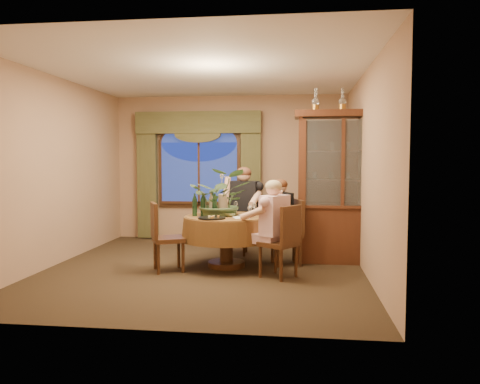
# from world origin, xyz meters

# --- Properties ---
(floor) EXTENTS (5.00, 5.00, 0.00)m
(floor) POSITION_xyz_m (0.00, 0.00, 0.00)
(floor) COLOR black
(floor) RESTS_ON ground
(wall_back) EXTENTS (4.50, 0.00, 4.50)m
(wall_back) POSITION_xyz_m (0.00, 2.50, 1.40)
(wall_back) COLOR #9C785C
(wall_back) RESTS_ON ground
(wall_right) EXTENTS (0.00, 5.00, 5.00)m
(wall_right) POSITION_xyz_m (2.25, 0.00, 1.40)
(wall_right) COLOR #9C785C
(wall_right) RESTS_ON ground
(ceiling) EXTENTS (5.00, 5.00, 0.00)m
(ceiling) POSITION_xyz_m (0.00, 0.00, 2.80)
(ceiling) COLOR white
(ceiling) RESTS_ON wall_back
(window) EXTENTS (1.62, 0.10, 1.32)m
(window) POSITION_xyz_m (-0.60, 2.43, 1.30)
(window) COLOR navy
(window) RESTS_ON wall_back
(arched_transom) EXTENTS (1.60, 0.06, 0.44)m
(arched_transom) POSITION_xyz_m (-0.60, 2.43, 2.08)
(arched_transom) COLOR navy
(arched_transom) RESTS_ON wall_back
(drapery_left) EXTENTS (0.38, 0.14, 2.32)m
(drapery_left) POSITION_xyz_m (-1.63, 2.38, 1.18)
(drapery_left) COLOR #434220
(drapery_left) RESTS_ON floor
(drapery_right) EXTENTS (0.38, 0.14, 2.32)m
(drapery_right) POSITION_xyz_m (0.43, 2.38, 1.18)
(drapery_right) COLOR #434220
(drapery_right) RESTS_ON floor
(swag_valance) EXTENTS (2.45, 0.16, 0.42)m
(swag_valance) POSITION_xyz_m (-0.60, 2.35, 2.28)
(swag_valance) COLOR #434220
(swag_valance) RESTS_ON wall_back
(dining_table) EXTENTS (1.72, 1.72, 0.75)m
(dining_table) POSITION_xyz_m (0.30, 0.11, 0.38)
(dining_table) COLOR maroon
(dining_table) RESTS_ON floor
(china_cabinet) EXTENTS (1.42, 0.56, 2.30)m
(china_cabinet) POSITION_xyz_m (1.98, 0.67, 1.15)
(china_cabinet) COLOR #3B1D12
(china_cabinet) RESTS_ON floor
(oil_lamp_left) EXTENTS (0.11, 0.11, 0.34)m
(oil_lamp_left) POSITION_xyz_m (1.58, 0.67, 2.47)
(oil_lamp_left) COLOR #A5722D
(oil_lamp_left) RESTS_ON china_cabinet
(oil_lamp_center) EXTENTS (0.11, 0.11, 0.34)m
(oil_lamp_center) POSITION_xyz_m (1.98, 0.67, 2.47)
(oil_lamp_center) COLOR #A5722D
(oil_lamp_center) RESTS_ON china_cabinet
(oil_lamp_right) EXTENTS (0.11, 0.11, 0.34)m
(oil_lamp_right) POSITION_xyz_m (2.38, 0.67, 2.47)
(oil_lamp_right) COLOR #A5722D
(oil_lamp_right) RESTS_ON china_cabinet
(chair_right) EXTENTS (0.58, 0.58, 0.96)m
(chair_right) POSITION_xyz_m (1.07, -0.40, 0.48)
(chair_right) COLOR black
(chair_right) RESTS_ON floor
(chair_back_right) EXTENTS (0.52, 0.52, 0.96)m
(chair_back_right) POSITION_xyz_m (1.16, 0.38, 0.48)
(chair_back_right) COLOR black
(chair_back_right) RESTS_ON floor
(chair_back) EXTENTS (0.42, 0.42, 0.96)m
(chair_back) POSITION_xyz_m (0.30, 1.05, 0.48)
(chair_back) COLOR black
(chair_back) RESTS_ON floor
(chair_front_left) EXTENTS (0.56, 0.56, 0.96)m
(chair_front_left) POSITION_xyz_m (-0.47, -0.24, 0.48)
(chair_front_left) COLOR black
(chair_front_left) RESTS_ON floor
(person_pink) EXTENTS (0.61, 0.62, 1.30)m
(person_pink) POSITION_xyz_m (1.02, -0.35, 0.65)
(person_pink) COLOR beige
(person_pink) RESTS_ON floor
(person_back) EXTENTS (0.60, 0.57, 1.45)m
(person_back) POSITION_xyz_m (0.46, 0.97, 0.73)
(person_back) COLOR black
(person_back) RESTS_ON floor
(person_scarf) EXTENTS (0.58, 0.59, 1.28)m
(person_scarf) POSITION_xyz_m (1.08, 0.48, 0.64)
(person_scarf) COLOR black
(person_scarf) RESTS_ON floor
(stoneware_vase) EXTENTS (0.17, 0.17, 0.31)m
(stoneware_vase) POSITION_xyz_m (0.23, 0.20, 0.90)
(stoneware_vase) COLOR #947B5E
(stoneware_vase) RESTS_ON dining_table
(centerpiece_plant) EXTENTS (0.89, 0.98, 0.77)m
(centerpiece_plant) POSITION_xyz_m (0.21, 0.23, 1.33)
(centerpiece_plant) COLOR #3B5433
(centerpiece_plant) RESTS_ON dining_table
(olive_bowl) EXTENTS (0.17, 0.17, 0.05)m
(olive_bowl) POSITION_xyz_m (0.35, 0.04, 0.78)
(olive_bowl) COLOR #546035
(olive_bowl) RESTS_ON dining_table
(cheese_platter) EXTENTS (0.38, 0.38, 0.02)m
(cheese_platter) POSITION_xyz_m (0.15, -0.25, 0.76)
(cheese_platter) COLOR black
(cheese_platter) RESTS_ON dining_table
(wine_bottle_0) EXTENTS (0.07, 0.07, 0.33)m
(wine_bottle_0) POSITION_xyz_m (0.06, 0.16, 0.92)
(wine_bottle_0) COLOR tan
(wine_bottle_0) RESTS_ON dining_table
(wine_bottle_1) EXTENTS (0.07, 0.07, 0.33)m
(wine_bottle_1) POSITION_xyz_m (-0.15, 0.03, 0.92)
(wine_bottle_1) COLOR black
(wine_bottle_1) RESTS_ON dining_table
(wine_bottle_2) EXTENTS (0.07, 0.07, 0.33)m
(wine_bottle_2) POSITION_xyz_m (-0.05, 0.19, 0.92)
(wine_bottle_2) COLOR tan
(wine_bottle_2) RESTS_ON dining_table
(wine_bottle_3) EXTENTS (0.07, 0.07, 0.33)m
(wine_bottle_3) POSITION_xyz_m (0.13, 0.09, 0.92)
(wine_bottle_3) COLOR black
(wine_bottle_3) RESTS_ON dining_table
(wine_bottle_4) EXTENTS (0.07, 0.07, 0.33)m
(wine_bottle_4) POSITION_xyz_m (-0.04, 0.08, 0.92)
(wine_bottle_4) COLOR black
(wine_bottle_4) RESTS_ON dining_table
(wine_bottle_5) EXTENTS (0.07, 0.07, 0.33)m
(wine_bottle_5) POSITION_xyz_m (0.06, 0.28, 0.92)
(wine_bottle_5) COLOR black
(wine_bottle_5) RESTS_ON dining_table
(tasting_paper_0) EXTENTS (0.30, 0.35, 0.00)m
(tasting_paper_0) POSITION_xyz_m (0.53, -0.07, 0.75)
(tasting_paper_0) COLOR white
(tasting_paper_0) RESTS_ON dining_table
(tasting_paper_1) EXTENTS (0.28, 0.34, 0.00)m
(tasting_paper_1) POSITION_xyz_m (0.59, 0.30, 0.75)
(tasting_paper_1) COLOR white
(tasting_paper_1) RESTS_ON dining_table
(wine_glass_person_pink) EXTENTS (0.07, 0.07, 0.18)m
(wine_glass_person_pink) POSITION_xyz_m (0.66, -0.12, 0.84)
(wine_glass_person_pink) COLOR silver
(wine_glass_person_pink) RESTS_ON dining_table
(wine_glass_person_back) EXTENTS (0.07, 0.07, 0.18)m
(wine_glass_person_back) POSITION_xyz_m (0.38, 0.54, 0.84)
(wine_glass_person_back) COLOR silver
(wine_glass_person_back) RESTS_ON dining_table
(wine_glass_person_scarf) EXTENTS (0.07, 0.07, 0.18)m
(wine_glass_person_scarf) POSITION_xyz_m (0.69, 0.30, 0.84)
(wine_glass_person_scarf) COLOR silver
(wine_glass_person_scarf) RESTS_ON dining_table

